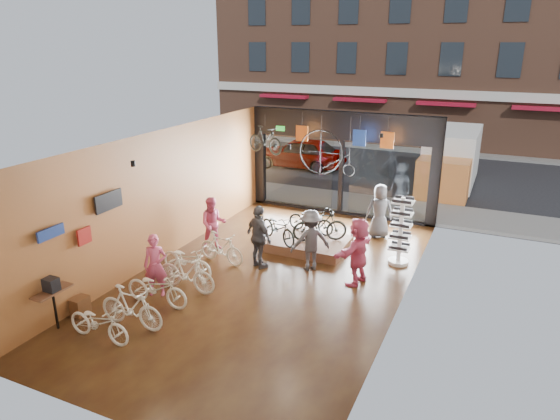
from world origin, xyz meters
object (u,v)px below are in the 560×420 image
Objects in this scene: sunglasses_rack at (401,231)px; hung_bike at (265,140)px; floor_bike_0 at (99,322)px; customer_5 at (358,251)px; display_bike_mid at (320,225)px; street_car at (300,153)px; display_bike_right at (311,220)px; customer_2 at (259,237)px; floor_bike_4 at (187,260)px; customer_1 at (213,224)px; floor_bike_5 at (221,248)px; display_platform at (308,244)px; penny_farthing at (329,154)px; floor_bike_2 at (157,288)px; floor_bike_3 at (186,272)px; box_truck at (449,162)px; customer_0 at (155,265)px; customer_4 at (380,211)px; customer_3 at (310,240)px; display_bike_left at (278,228)px; floor_bike_1 at (131,307)px.

hung_bike is (-5.17, 1.79, 1.92)m from sunglasses_rack.
customer_5 is (4.28, 4.93, 0.49)m from floor_bike_0.
street_car is at bearing -3.83° from display_bike_mid.
display_bike_right is 0.87× the size of customer_2.
floor_bike_4 is 0.95× the size of customer_5.
floor_bike_4 is 1.98m from customer_1.
sunglasses_rack is (3.56, 1.91, 0.08)m from customer_2.
display_bike_right reaches higher than floor_bike_5.
display_bike_right is (-0.14, 0.58, 0.57)m from display_platform.
floor_bike_4 is at bearing -141.36° from sunglasses_rack.
sunglasses_rack is 1.03× the size of penny_farthing.
sunglasses_rack is at bearing 0.82° from display_platform.
floor_bike_2 is 0.88× the size of penny_farthing.
display_bike_right is (1.69, 4.49, 0.21)m from floor_bike_3.
penny_farthing reaches higher than floor_bike_2.
display_bike_mid reaches higher than floor_bike_3.
floor_bike_2 is 0.99× the size of floor_bike_4.
display_platform is (1.90, 2.06, -0.31)m from floor_bike_5.
box_truck is 3.40× the size of customer_2.
customer_4 is at bearing 34.29° from customer_0.
customer_0 is 6.84m from sunglasses_rack.
customer_2 is at bearing -145.29° from sunglasses_rack.
customer_1 is at bearing -41.72° from customer_3.
street_car is at bearing 113.80° from display_platform.
display_bike_mid is 2.20m from customer_2.
customer_2 reaches higher than display_bike_right.
hung_bike reaches higher than customer_3.
floor_bike_5 is 2.62m from customer_3.
display_bike_left is 0.94× the size of customer_5.
customer_2 is at bearing 33.23° from customer_4.
floor_bike_3 is 4.51m from display_bike_mid.
sunglasses_rack reaches higher than floor_bike_4.
penny_farthing reaches higher than floor_bike_0.
display_bike_mid is 1.01× the size of customer_1.
street_car is 12.04m from customer_3.
floor_bike_1 is 4.68m from customer_1.
floor_bike_1 is 5.46m from display_bike_left.
floor_bike_2 is at bearing 167.51° from floor_bike_3.
customer_2 reaches higher than display_platform.
customer_5 is (-1.06, -10.29, -0.32)m from box_truck.
box_truck is 11.83m from floor_bike_5.
customer_2 is (1.63, 2.53, 0.11)m from customer_0.
penny_farthing is (2.20, 6.75, 1.69)m from customer_0.
hung_bike is at bearing 142.29° from display_platform.
customer_2 is 0.95× the size of penny_farthing.
street_car is 14.62m from floor_bike_2.
customer_1 is (-0.58, 3.56, 0.38)m from floor_bike_2.
display_bike_right is at bearing -26.14° from floor_bike_5.
display_platform is at bearing -24.84° from floor_bike_2.
customer_3 is (3.25, -0.13, 0.05)m from customer_1.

